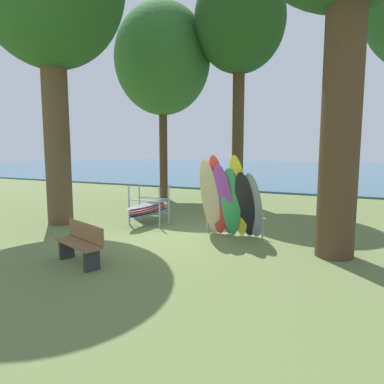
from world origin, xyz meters
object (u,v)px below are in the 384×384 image
object	(u,v)px
tree_far_right_back	(162,60)
park_bench	(81,243)
tree_mid_behind	(240,22)
board_storage_rack	(149,208)
leaning_board_pile	(230,201)

from	to	relation	value
tree_far_right_back	park_bench	xyz separation A→B (m)	(2.97, -8.96, -5.85)
tree_mid_behind	board_storage_rack	distance (m)	8.85
tree_far_right_back	tree_mid_behind	bearing A→B (deg)	3.54
tree_far_right_back	leaning_board_pile	xyz separation A→B (m)	(5.16, -5.60, -5.29)
tree_far_right_back	leaning_board_pile	size ratio (longest dim) A/B	3.89
board_storage_rack	park_bench	size ratio (longest dim) A/B	1.46
tree_far_right_back	leaning_board_pile	world-z (taller)	tree_far_right_back
tree_mid_behind	board_storage_rack	xyz separation A→B (m)	(-1.24, -5.30, -6.98)
leaning_board_pile	board_storage_rack	bearing A→B (deg)	169.80
tree_mid_behind	tree_far_right_back	size ratio (longest dim) A/B	1.11
tree_mid_behind	park_bench	xyz separation A→B (m)	(-0.55, -9.18, -7.05)
tree_mid_behind	park_bench	world-z (taller)	tree_mid_behind
leaning_board_pile	park_bench	world-z (taller)	leaning_board_pile
tree_mid_behind	leaning_board_pile	distance (m)	8.86
park_bench	board_storage_rack	bearing A→B (deg)	100.14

